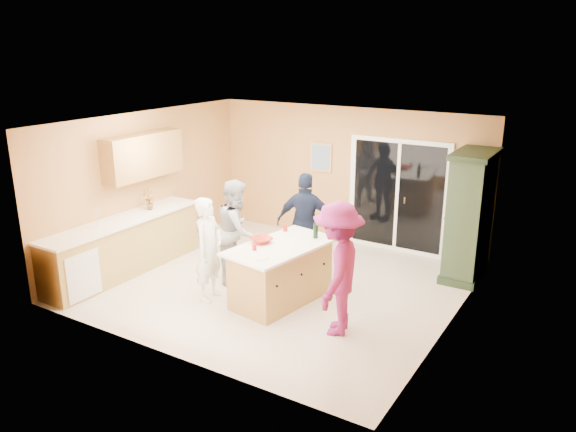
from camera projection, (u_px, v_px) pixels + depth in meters
The scene contains 22 objects.
floor at pixel (277, 284), 9.04m from camera, with size 5.50×5.50×0.00m, color silver.
ceiling at pixel (276, 122), 8.27m from camera, with size 5.50×5.00×0.10m, color white.
wall_back at pixel (347, 176), 10.70m from camera, with size 5.50×0.10×2.60m, color #EEB862.
wall_front at pixel (163, 258), 6.62m from camera, with size 5.50×0.10×2.60m, color #EEB862.
wall_left at pixel (147, 184), 10.02m from camera, with size 0.10×5.00×2.60m, color #EEB862.
wall_right at pixel (455, 238), 7.29m from camera, with size 0.10×5.00×2.60m, color #EEB862.
left_cabinet_run at pixel (118, 249), 9.27m from camera, with size 0.65×3.05×1.24m.
upper_cabinets at pixel (143, 156), 9.60m from camera, with size 0.35×1.60×0.75m, color #A98941.
sliding_door at pixel (398, 196), 10.22m from camera, with size 1.90×0.07×2.10m.
framed_picture at pixel (321, 157), 10.86m from camera, with size 0.46×0.04×0.56m.
kitchen_island at pixel (281, 275), 8.36m from camera, with size 1.19×1.82×0.89m.
green_hutch at pixel (470, 217), 9.05m from camera, with size 0.61×1.15×2.11m.
woman_white at pixel (209, 249), 8.33m from camera, with size 0.58×0.38×1.58m, color silver.
woman_grey at pixel (237, 230), 9.02m from camera, with size 0.81×0.63×1.67m, color #A6A5A8.
woman_navy at pixel (306, 223), 9.34m from camera, with size 1.00×0.41×1.70m, color #171C34.
woman_magenta at pixel (338, 269), 7.32m from camera, with size 1.17×0.67×1.80m, color #9C2272.
serving_bowl at pixel (261, 240), 8.31m from camera, with size 0.31×0.31×0.08m, color #A51E12.
tulip_vase at pixel (149, 199), 9.71m from camera, with size 0.21×0.14×0.39m, color #AA1114.
tumbler_near at pixel (254, 247), 8.00m from camera, with size 0.07×0.07×0.10m, color #A51E12.
tumbler_far at pixel (285, 228), 8.81m from camera, with size 0.07×0.07×0.10m, color #A51E12.
wine_bottle at pixel (316, 230), 8.48m from camera, with size 0.07×0.07×0.33m.
white_plate at pixel (261, 257), 7.72m from camera, with size 0.21×0.21×0.01m, color silver.
Camera 1 is at (4.48, -7.00, 3.73)m, focal length 35.00 mm.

